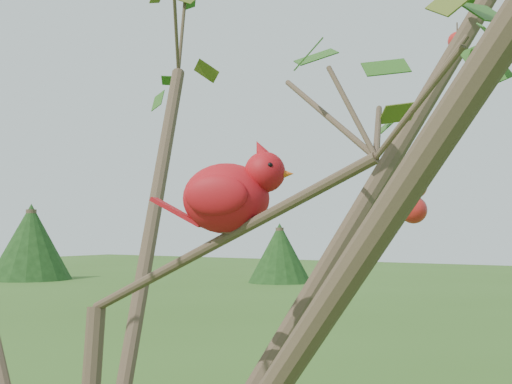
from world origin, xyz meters
The scene contains 2 objects.
crabapple_tree centered at (0.03, -0.02, 2.12)m, with size 2.35×2.05×2.95m.
cardinal centered at (0.28, 0.08, 2.16)m, with size 0.23×0.16×0.17m.
Camera 1 is at (0.96, -0.87, 2.10)m, focal length 50.00 mm.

